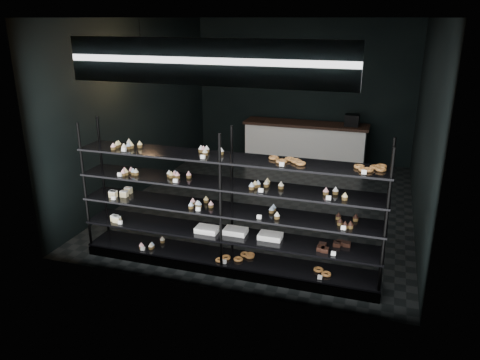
{
  "coord_description": "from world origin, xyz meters",
  "views": [
    {
      "loc": [
        1.94,
        -7.71,
        3.2
      ],
      "look_at": [
        0.07,
        -1.9,
        1.08
      ],
      "focal_mm": 35.0,
      "sensor_mm": 36.0,
      "label": 1
    }
  ],
  "objects": [
    {
      "name": "service_counter",
      "position": [
        0.2,
        2.5,
        0.5
      ],
      "size": [
        2.76,
        0.65,
        1.23
      ],
      "color": "white",
      "rests_on": "room"
    },
    {
      "name": "display_shelf",
      "position": [
        0.04,
        -2.45,
        0.63
      ],
      "size": [
        4.0,
        0.5,
        1.91
      ],
      "color": "black",
      "rests_on": "room"
    },
    {
      "name": "signage",
      "position": [
        0.0,
        -2.93,
        2.75
      ],
      "size": [
        3.3,
        0.05,
        0.5
      ],
      "color": "#0C183E",
      "rests_on": "room"
    },
    {
      "name": "pendant_lamp",
      "position": [
        -1.92,
        -0.87,
        2.45
      ],
      "size": [
        0.34,
        0.34,
        0.9
      ],
      "color": "black",
      "rests_on": "room"
    },
    {
      "name": "room",
      "position": [
        0.0,
        0.0,
        1.6
      ],
      "size": [
        5.01,
        6.01,
        3.2
      ],
      "color": "black",
      "rests_on": "ground"
    }
  ]
}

